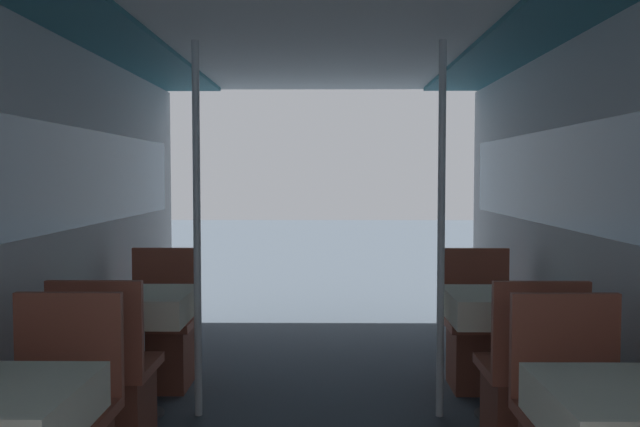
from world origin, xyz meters
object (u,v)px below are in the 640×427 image
Objects in this scene: support_pole_left_1 at (197,230)px; support_pole_right_1 at (441,231)px; chair_left_near_1 at (108,398)px; dining_table_right_1 at (502,311)px; chair_left_far_1 at (161,344)px; chair_right_near_1 at (528,399)px; chair_right_far_1 at (480,345)px; dining_table_left_1 at (137,310)px.

support_pole_left_1 is 1.38m from support_pole_right_1.
chair_left_near_1 reaches higher than dining_table_right_1.
chair_right_near_1 is at bearing 151.88° from chair_left_far_1.
chair_right_near_1 is (2.07, -1.11, 0.00)m from chair_left_far_1.
dining_table_right_1 is 0.65m from chair_right_far_1.
chair_left_near_1 is 2.35m from chair_right_far_1.
support_pole_left_1 is (0.35, 0.55, 0.79)m from chair_left_near_1.
chair_right_near_1 and chair_right_far_1 have the same top height.
support_pole_left_1 is 1.98m from chair_right_far_1.
support_pole_left_1 is at bearing 180.00° from support_pole_right_1.
chair_left_near_1 is 0.42× the size of support_pole_left_1.
chair_right_far_1 is at bearing 28.12° from chair_left_near_1.
chair_left_far_1 is at bearing 90.00° from dining_table_left_1.
chair_right_far_1 is at bearing 57.95° from support_pole_right_1.
chair_left_far_1 is 1.02m from support_pole_left_1.
chair_left_far_1 reaches higher than dining_table_right_1.
dining_table_left_1 is 2.17m from chair_right_far_1.
chair_right_near_1 is at bearing -90.00° from dining_table_right_1.
chair_left_far_1 is 1.98m from support_pole_right_1.
support_pole_right_1 reaches higher than chair_left_far_1.
dining_table_right_1 is at bearing 14.96° from chair_left_near_1.
dining_table_left_1 is at bearing -180.00° from support_pole_right_1.
chair_left_near_1 is at bearing -165.04° from dining_table_right_1.
chair_right_near_1 is (0.00, -0.55, -0.33)m from dining_table_right_1.
dining_table_left_1 is 0.65m from chair_left_near_1.
chair_right_near_1 is (2.07, -0.55, -0.33)m from dining_table_left_1.
support_pole_left_1 reaches higher than chair_right_near_1.
chair_right_far_1 is (2.07, 0.55, -0.33)m from dining_table_left_1.
chair_left_near_1 is 0.42× the size of support_pole_right_1.
chair_left_near_1 and chair_left_far_1 have the same top height.
dining_table_left_1 is 2.07m from dining_table_right_1.
dining_table_right_1 is (2.07, 0.00, 0.00)m from dining_table_left_1.
chair_left_far_1 is at bearing 0.00° from chair_right_far_1.
chair_right_far_1 is at bearing 17.79° from support_pole_left_1.
chair_right_near_1 reaches higher than dining_table_right_1.
chair_left_far_1 and chair_right_far_1 have the same top height.
support_pole_right_1 reaches higher than chair_right_far_1.
support_pole_left_1 reaches higher than chair_left_near_1.
chair_left_far_1 is 1.00× the size of chair_right_far_1.
dining_table_left_1 is 1.79m from support_pole_right_1.
support_pole_right_1 reaches higher than dining_table_left_1.
dining_table_right_1 is at bearing 165.04° from chair_left_far_1.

